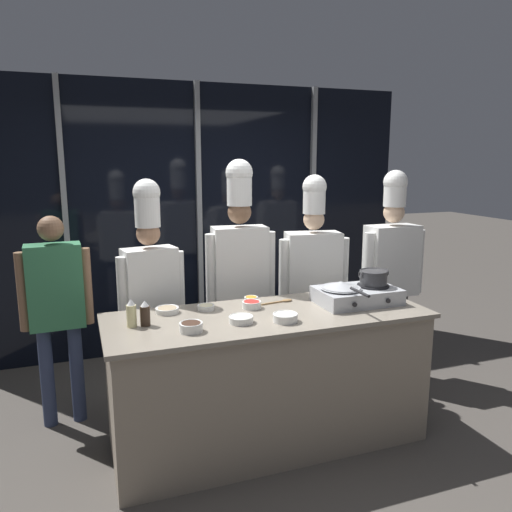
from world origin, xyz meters
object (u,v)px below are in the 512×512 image
at_px(portable_stove, 357,295).
at_px(frying_pan, 341,285).
at_px(squeeze_bottle_soy, 145,314).
at_px(prep_bowl_noodles, 206,307).
at_px(serving_spoon_slotted, 283,301).
at_px(chef_head, 150,284).
at_px(chef_line, 313,270).
at_px(prep_bowl_soy_glaze, 191,326).
at_px(prep_bowl_bell_pepper, 252,304).
at_px(chef_sous, 240,264).
at_px(prep_bowl_carrots, 251,299).
at_px(chef_pastry, 392,262).
at_px(stock_pot, 373,277).
at_px(person_guest, 56,300).
at_px(prep_bowl_garlic, 285,317).
at_px(prep_bowl_mushrooms, 167,310).
at_px(prep_bowl_bean_sprouts, 241,319).
at_px(squeeze_bottle_oil, 131,314).

height_order(portable_stove, frying_pan, frying_pan).
relative_size(portable_stove, squeeze_bottle_soy, 3.58).
distance_m(prep_bowl_noodles, serving_spoon_slotted, 0.58).
relative_size(chef_head, chef_line, 0.99).
xyz_separation_m(portable_stove, chef_head, (-1.38, 0.62, 0.06)).
bearing_deg(prep_bowl_soy_glaze, chef_line, 35.90).
bearing_deg(squeeze_bottle_soy, prep_bowl_bell_pepper, 9.10).
bearing_deg(squeeze_bottle_soy, chef_head, 78.58).
height_order(chef_sous, chef_line, chef_sous).
distance_m(prep_bowl_carrots, chef_pastry, 1.49).
bearing_deg(stock_pot, frying_pan, -179.03).
bearing_deg(prep_bowl_soy_glaze, prep_bowl_carrots, 40.32).
relative_size(person_guest, chef_head, 0.86).
bearing_deg(stock_pot, prep_bowl_garlic, -165.05).
height_order(prep_bowl_bell_pepper, person_guest, person_guest).
distance_m(squeeze_bottle_soy, prep_bowl_noodles, 0.48).
xyz_separation_m(prep_bowl_garlic, prep_bowl_soy_glaze, (-0.61, 0.02, 0.00)).
relative_size(prep_bowl_carrots, serving_spoon_slotted, 0.39).
distance_m(prep_bowl_mushrooms, chef_line, 1.43).
distance_m(squeeze_bottle_soy, chef_sous, 1.12).
bearing_deg(prep_bowl_noodles, chef_head, 127.83).
distance_m(squeeze_bottle_soy, chef_line, 1.67).
bearing_deg(squeeze_bottle_soy, prep_bowl_soy_glaze, -40.44).
bearing_deg(prep_bowl_bell_pepper, squeeze_bottle_soy, -170.90).
relative_size(squeeze_bottle_soy, chef_head, 0.09).
height_order(prep_bowl_bean_sprouts, chef_line, chef_line).
relative_size(prep_bowl_mushrooms, chef_pastry, 0.09).
xyz_separation_m(squeeze_bottle_soy, prep_bowl_soy_glaze, (0.24, -0.21, -0.04)).
bearing_deg(portable_stove, serving_spoon_slotted, 157.22).
distance_m(squeeze_bottle_soy, chef_pastry, 2.31).
relative_size(prep_bowl_bell_pepper, serving_spoon_slotted, 0.52).
xyz_separation_m(prep_bowl_bean_sprouts, serving_spoon_slotted, (0.43, 0.34, -0.02)).
bearing_deg(chef_head, prep_bowl_noodles, 117.14).
relative_size(stock_pot, chef_pastry, 0.12).
height_order(squeeze_bottle_soy, prep_bowl_mushrooms, squeeze_bottle_soy).
bearing_deg(squeeze_bottle_soy, prep_bowl_bean_sprouts, -14.67).
relative_size(prep_bowl_garlic, prep_bowl_soy_glaze, 1.12).
height_order(frying_pan, prep_bowl_garlic, frying_pan).
bearing_deg(prep_bowl_bell_pepper, chef_sous, 79.56).
xyz_separation_m(squeeze_bottle_oil, prep_bowl_garlic, (0.94, -0.23, -0.05)).
height_order(frying_pan, prep_bowl_carrots, frying_pan).
xyz_separation_m(serving_spoon_slotted, person_guest, (-1.55, 0.53, 0.01)).
distance_m(prep_bowl_bean_sprouts, prep_bowl_bell_pepper, 0.32).
relative_size(portable_stove, person_guest, 0.37).
height_order(portable_stove, prep_bowl_garlic, portable_stove).
bearing_deg(portable_stove, prep_bowl_soy_glaze, -171.43).
relative_size(prep_bowl_bean_sprouts, chef_sous, 0.08).
bearing_deg(chef_pastry, serving_spoon_slotted, 18.75).
bearing_deg(serving_spoon_slotted, prep_bowl_garlic, -111.06).
distance_m(squeeze_bottle_soy, prep_bowl_garlic, 0.88).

